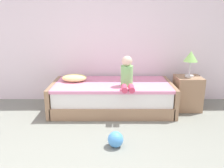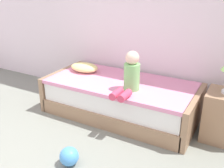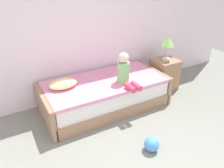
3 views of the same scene
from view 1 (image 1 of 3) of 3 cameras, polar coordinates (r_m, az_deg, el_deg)
wall_rear at (r=4.42m, az=-3.17°, el=14.38°), size 7.20×0.10×2.90m
bed at (r=4.04m, az=-0.00°, el=-3.17°), size 2.11×1.00×0.50m
nightstand at (r=4.28m, az=18.40°, el=-2.15°), size 0.44×0.44×0.60m
table_lamp at (r=4.14m, az=19.17°, el=6.27°), size 0.24×0.24×0.45m
child_figure at (r=3.70m, az=3.78°, el=2.40°), size 0.20×0.51×0.50m
pillow at (r=4.10m, az=-9.47°, el=1.54°), size 0.44×0.30×0.13m
toy_ball at (r=2.96m, az=0.88°, el=-13.73°), size 0.20×0.20×0.20m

